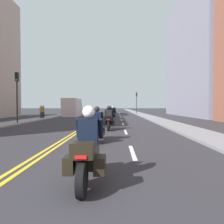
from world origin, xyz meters
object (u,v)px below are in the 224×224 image
(pedestrian_0, at_px, (41,112))
(parked_truck, at_px, (73,108))
(motorcycle_5, at_px, (111,113))
(motorcycle_6, at_px, (113,112))
(pedestrian_1, at_px, (43,112))
(motorcycle_4, at_px, (112,114))
(motorcycle_1, at_px, (97,127))
(motorcycle_3, at_px, (109,117))
(traffic_light_far, at_px, (137,99))
(motorcycle_7, at_px, (114,111))
(traffic_light_near, at_px, (17,89))
(motorcycle_2, at_px, (109,120))
(motorcycle_0, at_px, (88,153))

(pedestrian_0, distance_m, parked_truck, 8.11)
(motorcycle_5, relative_size, motorcycle_6, 1.01)
(motorcycle_6, relative_size, pedestrian_1, 1.24)
(motorcycle_4, height_order, pedestrian_1, pedestrian_1)
(motorcycle_1, distance_m, motorcycle_5, 20.51)
(motorcycle_6, relative_size, pedestrian_0, 1.21)
(motorcycle_3, distance_m, traffic_light_far, 25.13)
(motorcycle_4, distance_m, motorcycle_6, 9.99)
(motorcycle_7, distance_m, pedestrian_0, 16.06)
(traffic_light_near, height_order, parked_truck, traffic_light_near)
(motorcycle_2, relative_size, motorcycle_5, 1.04)
(motorcycle_2, relative_size, pedestrian_0, 1.28)
(motorcycle_1, height_order, motorcycle_5, motorcycle_5)
(motorcycle_0, relative_size, pedestrian_1, 1.33)
(motorcycle_5, bearing_deg, traffic_light_far, 74.24)
(parked_truck, bearing_deg, traffic_light_near, -96.58)
(traffic_light_far, height_order, pedestrian_0, traffic_light_far)
(pedestrian_0, bearing_deg, motorcycle_5, 171.78)
(motorcycle_6, distance_m, motorcycle_7, 5.62)
(motorcycle_0, bearing_deg, motorcycle_1, 94.37)
(motorcycle_0, relative_size, motorcycle_6, 1.07)
(parked_truck, bearing_deg, motorcycle_4, -56.78)
(parked_truck, bearing_deg, motorcycle_0, -77.95)
(motorcycle_0, distance_m, motorcycle_5, 25.91)
(traffic_light_near, bearing_deg, motorcycle_5, 53.58)
(traffic_light_far, bearing_deg, motorcycle_6, -116.10)
(motorcycle_1, xyz_separation_m, pedestrian_1, (-8.66, 18.47, 0.22))
(motorcycle_1, bearing_deg, motorcycle_4, 87.95)
(traffic_light_far, bearing_deg, motorcycle_3, -100.77)
(motorcycle_2, distance_m, traffic_light_far, 30.16)
(motorcycle_1, xyz_separation_m, motorcycle_7, (0.41, 30.70, -0.01))
(motorcycle_0, bearing_deg, motorcycle_6, 91.19)
(motorcycle_7, bearing_deg, motorcycle_1, -92.70)
(motorcycle_1, height_order, pedestrian_0, pedestrian_0)
(motorcycle_6, height_order, motorcycle_7, motorcycle_7)
(motorcycle_0, height_order, motorcycle_7, motorcycle_0)
(motorcycle_1, height_order, parked_truck, parked_truck)
(motorcycle_4, bearing_deg, motorcycle_6, 92.87)
(motorcycle_6, xyz_separation_m, pedestrian_1, (-8.87, -6.62, 0.24))
(motorcycle_2, height_order, pedestrian_0, pedestrian_0)
(motorcycle_1, distance_m, motorcycle_2, 4.87)
(motorcycle_2, bearing_deg, pedestrian_1, 123.90)
(motorcycle_2, relative_size, parked_truck, 0.34)
(motorcycle_0, relative_size, traffic_light_near, 0.49)
(motorcycle_3, bearing_deg, motorcycle_5, 90.95)
(motorcycle_7, bearing_deg, traffic_light_far, 39.18)
(traffic_light_near, bearing_deg, motorcycle_7, 68.32)
(motorcycle_6, bearing_deg, parked_truck, -179.95)
(motorcycle_6, bearing_deg, motorcycle_3, -89.64)
(motorcycle_6, height_order, pedestrian_1, pedestrian_1)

